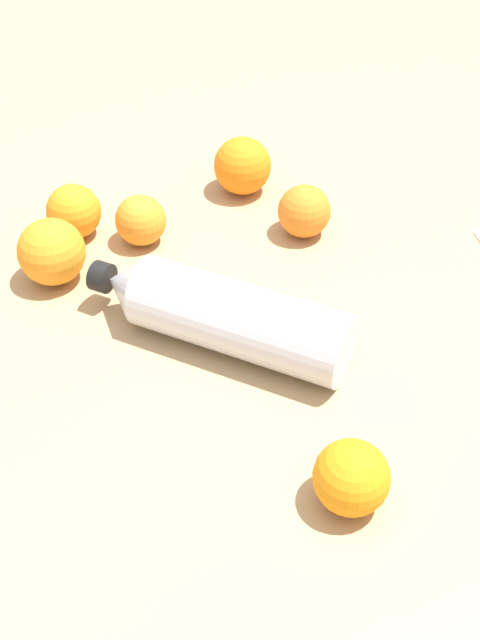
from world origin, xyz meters
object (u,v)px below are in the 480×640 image
at_px(orange_0, 304,211).
at_px(orange_4, 351,477).
at_px(orange_2, 74,211).
at_px(orange_1, 242,166).
at_px(orange_5, 141,220).
at_px(water_bottle, 220,314).
at_px(orange_3, 52,252).

xyz_separation_m(orange_0, orange_4, (0.41, -0.01, 0.00)).
relative_size(orange_0, orange_2, 0.97).
relative_size(orange_1, orange_4, 1.14).
relative_size(orange_4, orange_5, 1.07).
bearing_deg(orange_1, orange_5, -51.04).
bearing_deg(water_bottle, orange_4, 144.52).
bearing_deg(orange_5, orange_2, -104.52).
bearing_deg(orange_0, orange_3, -76.79).
bearing_deg(orange_3, orange_1, 127.00).
distance_m(orange_2, orange_3, 0.09).
xyz_separation_m(orange_1, orange_2, (0.09, -0.22, -0.00)).
relative_size(orange_3, orange_5, 1.25).
distance_m(orange_4, orange_5, 0.45).
bearing_deg(orange_4, orange_5, -155.02).
bearing_deg(orange_2, water_bottle, 38.90).
height_order(orange_3, orange_4, orange_3).
bearing_deg(water_bottle, orange_3, -3.62).
height_order(water_bottle, orange_3, same).
bearing_deg(water_bottle, orange_2, -21.77).
height_order(orange_0, orange_4, orange_4).
xyz_separation_m(water_bottle, orange_4, (0.22, 0.10, -0.01)).
bearing_deg(orange_1, orange_4, 6.19).
height_order(water_bottle, orange_1, same).
xyz_separation_m(orange_1, orange_5, (0.11, -0.13, -0.01)).
distance_m(orange_2, orange_4, 0.51).
height_order(orange_2, orange_4, same).
distance_m(water_bottle, orange_3, 0.23).
relative_size(water_bottle, orange_4, 4.21).
distance_m(orange_3, orange_4, 0.45).
relative_size(water_bottle, orange_5, 4.52).
relative_size(orange_3, orange_4, 1.16).
relative_size(orange_0, orange_4, 0.98).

